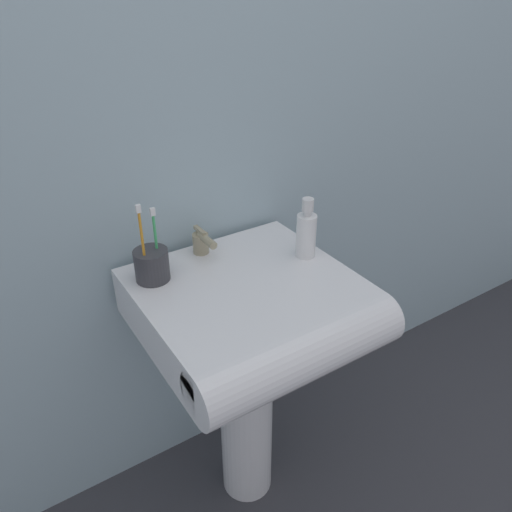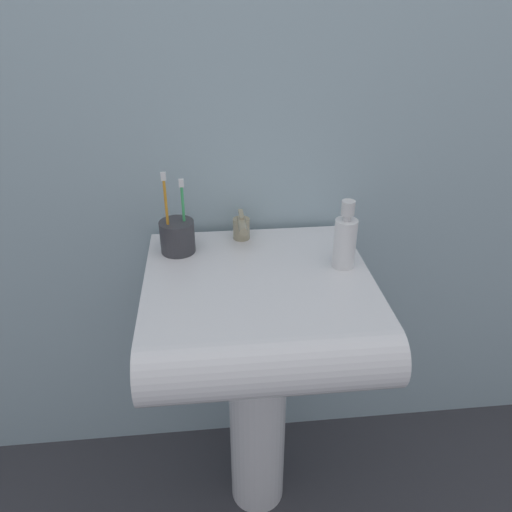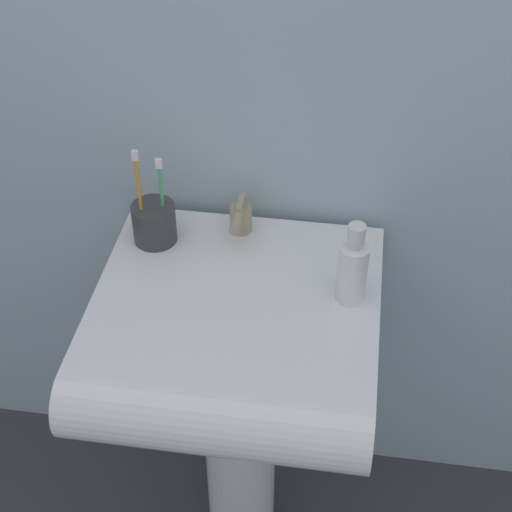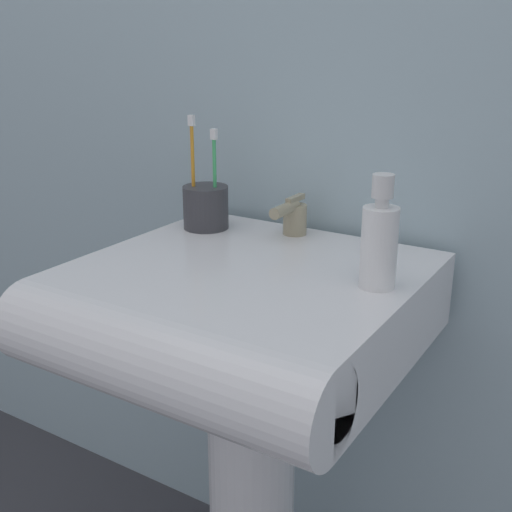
% 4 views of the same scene
% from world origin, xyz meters
% --- Properties ---
extents(wall_back, '(5.00, 0.05, 2.40)m').
position_xyz_m(wall_back, '(0.00, 0.29, 1.20)').
color(wall_back, '#9EB7C1').
rests_on(wall_back, ground).
extents(sink_pedestal, '(0.16, 0.16, 0.67)m').
position_xyz_m(sink_pedestal, '(0.00, 0.00, 0.34)').
color(sink_pedestal, white).
rests_on(sink_pedestal, ground).
extents(sink_basin, '(0.54, 0.55, 0.13)m').
position_xyz_m(sink_basin, '(0.00, -0.05, 0.74)').
color(sink_basin, white).
rests_on(sink_basin, sink_pedestal).
extents(faucet, '(0.05, 0.11, 0.07)m').
position_xyz_m(faucet, '(-0.02, 0.18, 0.84)').
color(faucet, tan).
rests_on(faucet, sink_basin).
extents(toothbrush_cup, '(0.09, 0.09, 0.22)m').
position_xyz_m(toothbrush_cup, '(-0.19, 0.14, 0.85)').
color(toothbrush_cup, '#38383D').
rests_on(toothbrush_cup, sink_basin).
extents(soap_bottle, '(0.05, 0.05, 0.17)m').
position_xyz_m(soap_bottle, '(0.21, 0.02, 0.88)').
color(soap_bottle, white).
rests_on(soap_bottle, sink_basin).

